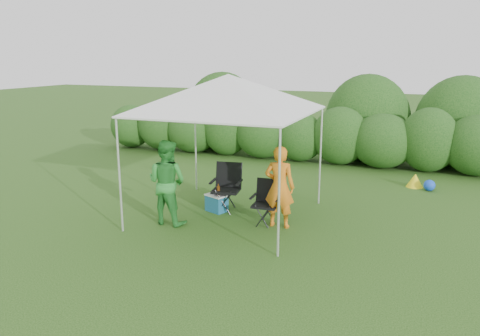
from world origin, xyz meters
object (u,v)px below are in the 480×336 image
at_px(cooler, 217,203).
at_px(woman, 167,182).
at_px(man, 279,187).
at_px(canopy, 228,94).
at_px(chair_right, 267,199).
at_px(chair_left, 227,184).

bearing_deg(cooler, woman, -98.97).
distance_m(man, woman, 2.14).
bearing_deg(man, cooler, -16.91).
bearing_deg(canopy, man, -9.38).
height_order(canopy, woman, canopy).
bearing_deg(chair_right, woman, -160.81).
height_order(woman, cooler, woman).
distance_m(canopy, chair_right, 2.15).
xyz_separation_m(chair_left, woman, (-0.74, -1.20, 0.26)).
distance_m(chair_right, man, 0.43).
xyz_separation_m(man, cooler, (-1.47, 0.37, -0.60)).
xyz_separation_m(canopy, chair_left, (-0.21, 0.40, -1.90)).
xyz_separation_m(chair_left, cooler, (-0.15, -0.21, -0.38)).
bearing_deg(man, canopy, -11.99).
distance_m(woman, cooler, 1.31).
bearing_deg(cooler, chair_left, 76.23).
xyz_separation_m(canopy, woman, (-0.95, -0.79, -1.65)).
bearing_deg(chair_left, man, -33.03).
bearing_deg(cooler, man, 7.45).
bearing_deg(chair_right, cooler, 164.40).
xyz_separation_m(canopy, cooler, (-0.36, 0.19, -2.28)).
distance_m(chair_left, man, 1.46).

